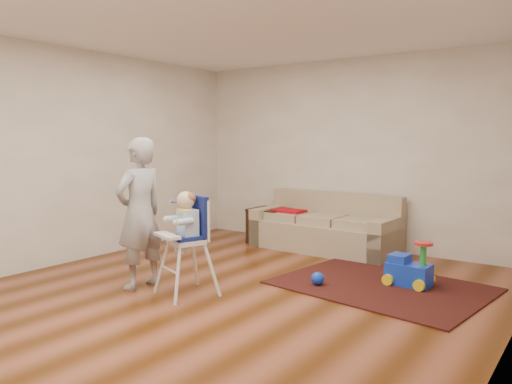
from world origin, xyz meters
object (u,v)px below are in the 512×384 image
Objects in this scene: toy_ball at (318,278)px; adult at (140,213)px; high_chair at (186,245)px; side_table at (269,225)px; sofa at (324,222)px; ride_on_toy at (409,262)px.

adult is at bearing -144.03° from toy_ball.
high_chair reaches higher than toy_ball.
sofa is at bearing 0.33° from side_table.
ride_on_toy is 0.98m from toy_ball.
sofa is at bearing 115.57° from toy_ball.
side_table reaches higher than toy_ball.
side_table is 0.49× the size of high_chair.
adult is (-1.51, -1.10, 0.70)m from toy_ball.
ride_on_toy is at bearing 63.03° from high_chair.
sofa is at bearing 106.96° from high_chair.
side_table is 1.07× the size of ride_on_toy.
side_table is at bearing 126.91° from high_chair.
ride_on_toy is 0.46× the size of high_chair.
adult reaches higher than side_table.
sofa reaches higher than toy_ball.
toy_ball is (1.69, -1.60, -0.17)m from side_table.
adult reaches higher than ride_on_toy.
side_table is 0.33× the size of adult.
high_chair is at bearing -92.22° from sofa.
toy_ball is at bearing 128.74° from adult.
ride_on_toy is at bearing -22.61° from side_table.
sofa is 14.92× the size of toy_ball.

